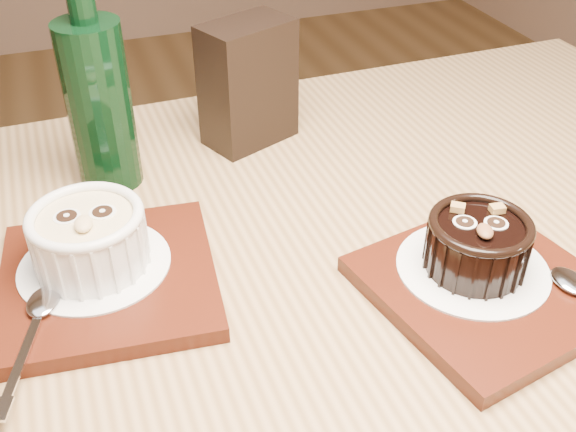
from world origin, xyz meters
The scene contains 10 objects.
table centered at (0.10, -0.14, 0.66)m, with size 1.22×0.82×0.75m.
tray_left centered at (-0.04, -0.08, 0.76)m, with size 0.18×0.18×0.01m, color #49190C.
doily_left centered at (-0.05, -0.07, 0.77)m, with size 0.13×0.13×0.00m, color white.
ramekin_white centered at (-0.05, -0.07, 0.80)m, with size 0.10×0.10×0.06m.
spoon_left centered at (-0.11, -0.14, 0.77)m, with size 0.03×0.13×0.01m, color silver, non-canonical shape.
tray_right centered at (0.26, -0.20, 0.76)m, with size 0.18×0.18×0.01m, color #49190C.
doily_right centered at (0.25, -0.18, 0.77)m, with size 0.13×0.13×0.00m, color white.
ramekin_dark centered at (0.25, -0.18, 0.79)m, with size 0.09×0.09×0.05m.
condiment_stand centered at (0.15, 0.13, 0.82)m, with size 0.10×0.06×0.14m, color black.
green_bottle centered at (-0.02, 0.09, 0.84)m, with size 0.06×0.06×0.24m.
Camera 1 is at (-0.05, -0.54, 1.14)m, focal length 42.00 mm.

